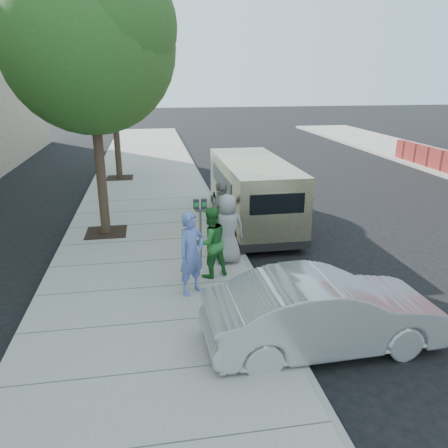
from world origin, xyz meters
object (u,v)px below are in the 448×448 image
(person_officer, at_px, (191,253))
(person_striped_polo, at_px, (222,215))
(person_gray_shirt, at_px, (228,229))
(person_green_shirt, at_px, (211,242))
(sedan, at_px, (324,312))
(tree_far, at_px, (113,70))
(tree_near, at_px, (90,40))
(van, at_px, (252,192))
(parking_meter, at_px, (200,216))

(person_officer, bearing_deg, person_striped_polo, 29.42)
(person_gray_shirt, bearing_deg, person_green_shirt, 46.39)
(person_officer, relative_size, person_green_shirt, 1.09)
(person_gray_shirt, bearing_deg, sedan, 98.41)
(tree_far, xyz_separation_m, person_gray_shirt, (3.19, -10.39, -3.85))
(tree_near, xyz_separation_m, person_officer, (2.14, -4.29, -4.48))
(tree_near, relative_size, tree_far, 1.16)
(van, height_order, person_officer, van)
(sedan, bearing_deg, van, -4.50)
(parking_meter, height_order, person_green_shirt, person_green_shirt)
(van, bearing_deg, person_officer, -117.84)
(person_gray_shirt, distance_m, person_striped_polo, 0.98)
(parking_meter, distance_m, person_gray_shirt, 0.77)
(person_striped_polo, bearing_deg, person_green_shirt, 25.26)
(sedan, relative_size, person_officer, 2.32)
(tree_far, relative_size, parking_meter, 4.06)
(tree_far, bearing_deg, van, -58.02)
(tree_far, xyz_separation_m, person_officer, (2.14, -11.89, -3.82))
(tree_far, relative_size, person_officer, 3.54)
(person_officer, distance_m, person_green_shirt, 0.92)
(tree_near, distance_m, person_gray_shirt, 6.19)
(van, distance_m, person_striped_polo, 2.51)
(person_officer, bearing_deg, parking_meter, 40.26)
(sedan, xyz_separation_m, person_striped_polo, (-1.04, 4.68, 0.40))
(parking_meter, distance_m, person_officer, 1.88)
(tree_near, bearing_deg, person_officer, -63.47)
(parking_meter, xyz_separation_m, sedan, (1.70, -4.02, -0.61))
(parking_meter, xyz_separation_m, person_green_shirt, (0.11, -1.06, -0.32))
(parking_meter, relative_size, van, 0.28)
(parking_meter, height_order, person_officer, person_officer)
(person_officer, height_order, person_gray_shirt, person_officer)
(person_striped_polo, bearing_deg, person_gray_shirt, 41.86)
(van, bearing_deg, person_striped_polo, -122.36)
(person_green_shirt, xyz_separation_m, person_gray_shirt, (0.53, 0.74, 0.04))
(sedan, distance_m, person_officer, 3.07)
(person_green_shirt, bearing_deg, sedan, 97.09)
(person_green_shirt, relative_size, person_gray_shirt, 0.96)
(sedan, bearing_deg, parking_meter, 20.99)
(person_gray_shirt, bearing_deg, tree_near, -48.77)
(van, xyz_separation_m, sedan, (-0.30, -6.80, -0.44))
(tree_near, distance_m, van, 6.34)
(parking_meter, height_order, sedan, parking_meter)
(van, relative_size, sedan, 1.37)
(sedan, relative_size, person_green_shirt, 2.52)
(sedan, height_order, person_green_shirt, person_green_shirt)
(person_officer, distance_m, person_gray_shirt, 1.83)
(van, bearing_deg, parking_meter, -125.94)
(parking_meter, relative_size, person_officer, 0.87)
(person_officer, bearing_deg, person_gray_shirt, 17.81)
(van, bearing_deg, person_green_shirt, -116.45)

